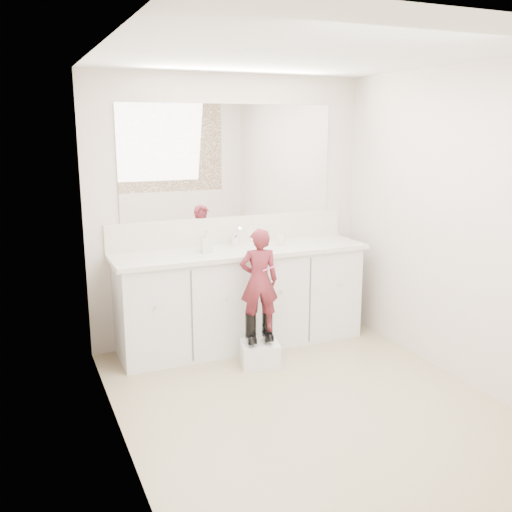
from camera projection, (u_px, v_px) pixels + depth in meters
name	position (u px, v px, depth m)	size (l,w,h in m)	color
floor	(305.00, 401.00, 4.13)	(3.00, 3.00, 0.00)	#897559
ceiling	(312.00, 53.00, 3.60)	(3.00, 3.00, 0.00)	white
wall_back	(230.00, 210.00, 5.21)	(2.60, 2.60, 0.00)	beige
wall_front	(470.00, 300.00, 2.52)	(2.60, 2.60, 0.00)	beige
wall_left	(114.00, 257.00, 3.36)	(3.00, 3.00, 0.00)	beige
wall_right	(458.00, 226.00, 4.37)	(3.00, 3.00, 0.00)	beige
vanity_cabinet	(241.00, 299.00, 5.14)	(2.20, 0.55, 0.85)	silver
countertop	(242.00, 251.00, 5.02)	(2.28, 0.58, 0.04)	beige
backsplash	(231.00, 230.00, 5.24)	(2.28, 0.03, 0.25)	beige
mirror	(230.00, 161.00, 5.10)	(2.00, 0.02, 1.00)	white
dot_panel	(478.00, 199.00, 2.43)	(2.00, 0.01, 1.20)	#472819
faucet	(235.00, 240.00, 5.15)	(0.08, 0.08, 0.10)	silver
cup	(281.00, 240.00, 5.19)	(0.09, 0.09, 0.09)	beige
soap_bottle	(206.00, 241.00, 4.88)	(0.09, 0.09, 0.20)	beige
step_stool	(260.00, 354.00, 4.74)	(0.31, 0.26, 0.20)	silver
boot_left	(251.00, 329.00, 4.68)	(0.09, 0.17, 0.26)	black
boot_right	(267.00, 326.00, 4.74)	(0.09, 0.17, 0.26)	black
toddler	(259.00, 281.00, 4.62)	(0.31, 0.21, 0.86)	#982E38
toothbrush	(271.00, 268.00, 4.55)	(0.01, 0.01, 0.14)	#DD5690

